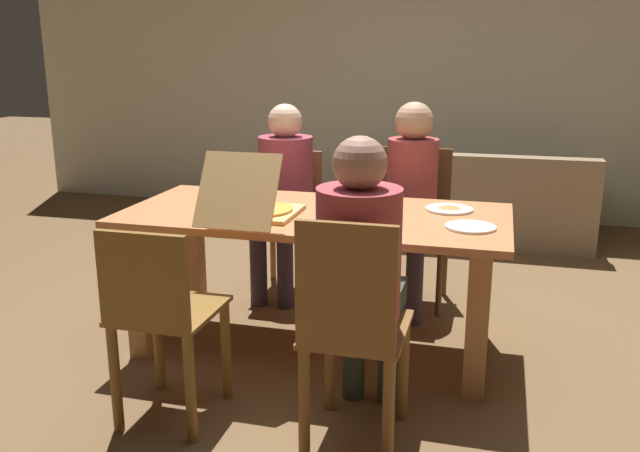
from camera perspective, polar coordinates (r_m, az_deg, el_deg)
ground_plane at (r=3.65m, az=-0.41°, el=-10.21°), size 20.00×20.00×0.00m
back_wall at (r=6.41m, az=7.26°, el=12.80°), size 7.61×0.12×2.64m
dining_table at (r=3.43m, az=-0.43°, el=-0.94°), size 1.93×0.91×0.74m
chair_0 at (r=4.40m, az=-2.53°, el=1.14°), size 0.38×0.45×0.89m
person_0 at (r=4.22m, az=-3.13°, el=3.61°), size 0.34×0.52×1.21m
chair_1 at (r=4.22m, az=7.86°, el=1.00°), size 0.46×0.42×0.94m
person_1 at (r=4.02m, az=7.66°, el=3.09°), size 0.30×0.54×1.24m
chair_2 at (r=2.58m, az=2.78°, el=-8.91°), size 0.39×0.46×0.96m
person_2 at (r=2.64m, az=3.53°, el=-3.20°), size 0.33×0.54×1.24m
chair_3 at (r=2.85m, az=-13.29°, el=-7.58°), size 0.40×0.43×0.87m
pizza_box_0 at (r=3.29m, az=-5.47°, el=1.57°), size 0.37×0.57×0.34m
plate_0 at (r=3.17m, az=12.62°, el=-0.08°), size 0.23×0.23×0.01m
plate_1 at (r=3.49m, az=10.88°, el=1.47°), size 0.24×0.24×0.03m
drinking_glass_0 at (r=3.35m, az=2.25°, el=2.15°), size 0.07×0.07×0.13m
drinking_glass_1 at (r=3.33m, az=4.28°, el=2.01°), size 0.08×0.08×0.13m
couch at (r=5.77m, az=12.37°, el=1.71°), size 1.97×0.89×0.74m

